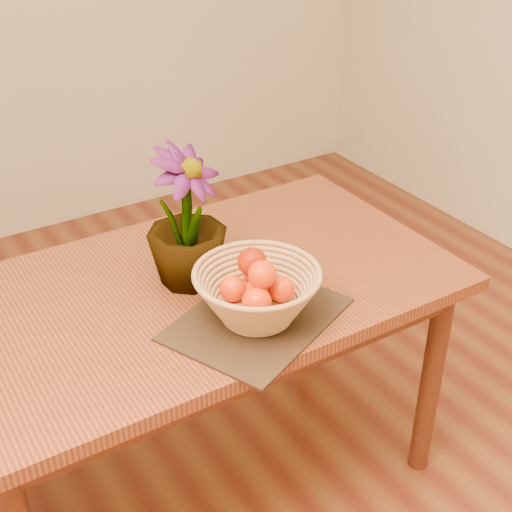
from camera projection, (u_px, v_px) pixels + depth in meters
table at (199, 310)px, 1.98m from camera, size 1.40×0.80×0.75m
placemat at (257, 319)px, 1.79m from camera, size 0.52×0.47×0.01m
wicker_basket at (257, 297)px, 1.75m from camera, size 0.32×0.32×0.13m
orange_pile at (256, 279)px, 1.73m from camera, size 0.17×0.17×0.13m
potted_plant at (186, 219)px, 1.85m from camera, size 0.29×0.29×0.38m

